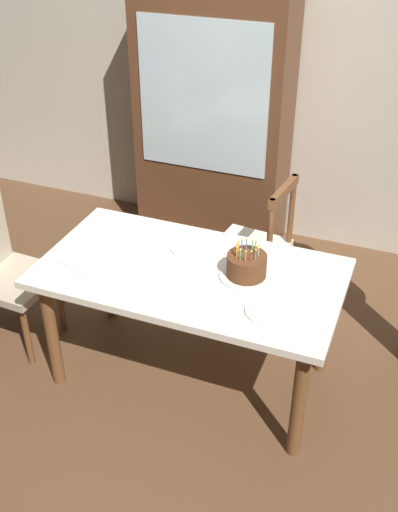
{
  "coord_description": "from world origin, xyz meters",
  "views": [
    {
      "loc": [
        1.0,
        -2.43,
        2.54
      ],
      "look_at": [
        0.05,
        0.0,
        0.84
      ],
      "focal_mm": 42.47,
      "sensor_mm": 36.0,
      "label": 1
    }
  ],
  "objects_px": {
    "plate_near_celebrant": "(99,271)",
    "china_cabinet": "(213,122)",
    "dining_table": "(190,285)",
    "chair_upholstered": "(1,265)",
    "plate_near_guest": "(268,311)",
    "chair_spindle_back": "(254,250)",
    "plate_far_side": "(190,248)",
    "birthday_cake": "(247,267)"
  },
  "relations": [
    {
      "from": "chair_upholstered",
      "to": "plate_near_guest",
      "type": "bearing_deg",
      "value": -3.97
    },
    {
      "from": "dining_table",
      "to": "birthday_cake",
      "type": "bearing_deg",
      "value": 9.77
    },
    {
      "from": "plate_near_guest",
      "to": "plate_far_side",
      "type": "bearing_deg",
      "value": 145.31
    },
    {
      "from": "plate_far_side",
      "to": "chair_upholstered",
      "type": "relative_size",
      "value": 0.23
    },
    {
      "from": "dining_table",
      "to": "birthday_cake",
      "type": "relative_size",
      "value": 5.69
    },
    {
      "from": "birthday_cake",
      "to": "dining_table",
      "type": "bearing_deg",
      "value": -170.23
    },
    {
      "from": "plate_far_side",
      "to": "chair_upholstered",
      "type": "distance_m",
      "value": 1.16
    },
    {
      "from": "dining_table",
      "to": "plate_near_celebrant",
      "type": "distance_m",
      "value": 0.49
    },
    {
      "from": "chair_spindle_back",
      "to": "chair_upholstered",
      "type": "bearing_deg",
      "value": -148.04
    },
    {
      "from": "chair_spindle_back",
      "to": "birthday_cake",
      "type": "bearing_deg",
      "value": -77.15
    },
    {
      "from": "plate_near_celebrant",
      "to": "china_cabinet",
      "type": "distance_m",
      "value": 1.76
    },
    {
      "from": "plate_far_side",
      "to": "chair_upholstered",
      "type": "bearing_deg",
      "value": -166.26
    },
    {
      "from": "plate_near_guest",
      "to": "chair_upholstered",
      "type": "distance_m",
      "value": 1.68
    },
    {
      "from": "plate_near_celebrant",
      "to": "dining_table",
      "type": "bearing_deg",
      "value": 23.77
    },
    {
      "from": "plate_near_celebrant",
      "to": "chair_upholstered",
      "type": "relative_size",
      "value": 0.23
    },
    {
      "from": "birthday_cake",
      "to": "plate_near_guest",
      "type": "relative_size",
      "value": 1.27
    },
    {
      "from": "plate_far_side",
      "to": "chair_spindle_back",
      "type": "distance_m",
      "value": 0.66
    },
    {
      "from": "chair_spindle_back",
      "to": "china_cabinet",
      "type": "distance_m",
      "value": 1.11
    },
    {
      "from": "plate_far_side",
      "to": "plate_near_guest",
      "type": "relative_size",
      "value": 1.0
    },
    {
      "from": "dining_table",
      "to": "china_cabinet",
      "type": "height_order",
      "value": "china_cabinet"
    },
    {
      "from": "chair_spindle_back",
      "to": "plate_far_side",
      "type": "bearing_deg",
      "value": -111.08
    },
    {
      "from": "plate_near_guest",
      "to": "chair_spindle_back",
      "type": "xyz_separation_m",
      "value": [
        -0.35,
        0.94,
        -0.29
      ]
    },
    {
      "from": "chair_upholstered",
      "to": "china_cabinet",
      "type": "bearing_deg",
      "value": 65.72
    },
    {
      "from": "chair_spindle_back",
      "to": "plate_near_celebrant",
      "type": "bearing_deg",
      "value": -121.34
    },
    {
      "from": "plate_near_guest",
      "to": "china_cabinet",
      "type": "height_order",
      "value": "china_cabinet"
    },
    {
      "from": "plate_near_guest",
      "to": "china_cabinet",
      "type": "distance_m",
      "value": 1.99
    },
    {
      "from": "birthday_cake",
      "to": "plate_near_guest",
      "type": "distance_m",
      "value": 0.31
    },
    {
      "from": "dining_table",
      "to": "plate_near_celebrant",
      "type": "bearing_deg",
      "value": -156.23
    },
    {
      "from": "dining_table",
      "to": "plate_near_celebrant",
      "type": "relative_size",
      "value": 7.25
    },
    {
      "from": "plate_near_celebrant",
      "to": "china_cabinet",
      "type": "height_order",
      "value": "china_cabinet"
    },
    {
      "from": "china_cabinet",
      "to": "plate_near_celebrant",
      "type": "bearing_deg",
      "value": -89.66
    },
    {
      "from": "plate_near_guest",
      "to": "chair_spindle_back",
      "type": "relative_size",
      "value": 0.23
    },
    {
      "from": "plate_far_side",
      "to": "chair_spindle_back",
      "type": "relative_size",
      "value": 0.23
    },
    {
      "from": "plate_near_celebrant",
      "to": "chair_upholstered",
      "type": "height_order",
      "value": "chair_upholstered"
    },
    {
      "from": "dining_table",
      "to": "chair_upholstered",
      "type": "relative_size",
      "value": 1.68
    },
    {
      "from": "chair_upholstered",
      "to": "plate_near_celebrant",
      "type": "bearing_deg",
      "value": -8.78
    },
    {
      "from": "plate_near_celebrant",
      "to": "plate_near_guest",
      "type": "relative_size",
      "value": 1.0
    },
    {
      "from": "plate_near_celebrant",
      "to": "plate_near_guest",
      "type": "distance_m",
      "value": 0.92
    },
    {
      "from": "plate_near_guest",
      "to": "birthday_cake",
      "type": "bearing_deg",
      "value": 127.45
    },
    {
      "from": "plate_near_celebrant",
      "to": "plate_far_side",
      "type": "bearing_deg",
      "value": 47.11
    },
    {
      "from": "birthday_cake",
      "to": "china_cabinet",
      "type": "bearing_deg",
      "value": 116.17
    },
    {
      "from": "plate_far_side",
      "to": "chair_upholstered",
      "type": "height_order",
      "value": "chair_upholstered"
    }
  ]
}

